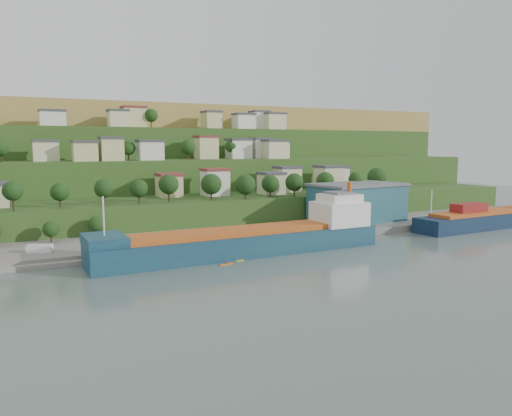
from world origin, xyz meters
TOP-DOWN VIEW (x-y plane):
  - ground at (0.00, 0.00)m, footprint 500.00×500.00m
  - quay at (20.00, 28.00)m, footprint 220.00×26.00m
  - pebble_beach at (-55.00, 22.00)m, footprint 40.00×18.00m
  - hillside at (0.04, 168.69)m, footprint 360.00×211.28m
  - cargo_ship_near at (-1.48, 7.65)m, footprint 76.94×14.39m
  - cargo_ship_far at (91.95, 9.86)m, footprint 63.65×14.12m
  - warehouse at (49.66, 31.00)m, footprint 32.87×22.24m
  - caravan at (-50.66, 23.22)m, footprint 6.18×4.22m
  - dinghy at (-45.64, 17.26)m, footprint 3.83×1.92m
  - kayak_orange at (-11.92, -0.34)m, footprint 3.46×1.21m
  - kayak_yellow at (-8.28, 1.75)m, footprint 3.44×1.35m

SIDE VIEW (x-z plane):
  - ground at x=0.00m, z-range 0.00..0.00m
  - quay at x=20.00m, z-range -2.00..2.00m
  - pebble_beach at x=-55.00m, z-range -1.20..1.20m
  - hillside at x=0.04m, z-range -47.91..48.09m
  - kayak_yellow at x=-8.28m, z-range -0.17..0.67m
  - kayak_orange at x=-11.92m, z-range -0.17..0.68m
  - dinghy at x=-45.64m, z-range 1.20..1.93m
  - caravan at x=-50.66m, z-range 1.20..3.86m
  - cargo_ship_far at x=91.95m, z-range -5.87..11.29m
  - cargo_ship_near at x=-1.48m, z-range -6.70..12.99m
  - warehouse at x=49.66m, z-range 2.03..14.83m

